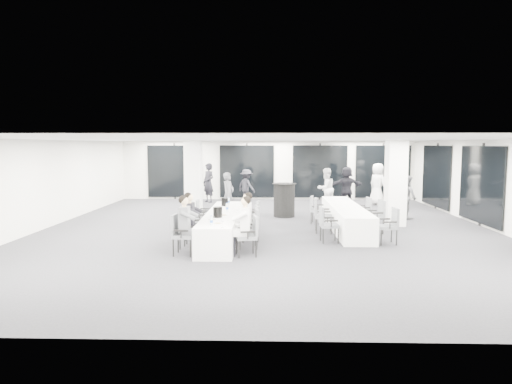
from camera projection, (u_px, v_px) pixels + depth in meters
room at (294, 183)px, 15.06m from camera, size 14.04×16.04×2.84m
column_left at (193, 178)px, 17.24m from camera, size 0.60×0.60×2.80m
column_right at (396, 183)px, 14.86m from camera, size 0.60×0.60×2.80m
banquet_table_main at (223, 226)px, 12.79m from camera, size 0.90×5.00×0.75m
banquet_table_side at (345, 217)px, 14.25m from camera, size 0.90×5.00×0.75m
cocktail_table at (284, 200)px, 16.72m from camera, size 0.88×0.88×1.23m
chair_main_left_near at (180, 232)px, 10.94m from camera, size 0.53×0.58×0.98m
chair_main_left_second at (186, 229)px, 11.64m from camera, size 0.49×0.53×0.88m
chair_main_left_mid at (190, 222)px, 12.33m from camera, size 0.61×0.63×0.99m
chair_main_left_fourth at (197, 216)px, 13.43m from camera, size 0.54×0.58×0.94m
chair_main_left_far at (202, 212)px, 14.39m from camera, size 0.47×0.52×0.91m
chair_main_right_near at (250, 233)px, 10.85m from camera, size 0.57×0.61×0.96m
chair_main_right_second at (251, 226)px, 11.67m from camera, size 0.56×0.61×1.01m
chair_main_right_mid at (252, 221)px, 12.54m from camera, size 0.58×0.61×0.97m
chair_main_right_fourth at (253, 216)px, 13.44m from camera, size 0.51×0.56×0.94m
chair_main_right_far at (254, 213)px, 14.35m from camera, size 0.51×0.55×0.89m
chair_side_left_near at (326, 222)px, 12.35m from camera, size 0.52×0.57×0.97m
chair_side_left_mid at (321, 213)px, 13.68m from camera, size 0.57×0.62×1.04m
chair_side_left_far at (315, 208)px, 15.34m from camera, size 0.55×0.58×0.91m
chair_side_right_near at (390, 223)px, 12.14m from camera, size 0.52×0.57×0.97m
chair_side_right_mid at (377, 214)px, 13.63m from camera, size 0.56×0.60×0.99m
chair_side_right_far at (365, 209)px, 15.28m from camera, size 0.49×0.53×0.88m
seated_guest_a at (187, 222)px, 10.90m from camera, size 0.50×0.38×1.44m
seated_guest_b at (192, 217)px, 11.60m from camera, size 0.50×0.38×1.44m
seated_guest_c at (243, 222)px, 10.81m from camera, size 0.50×0.38×1.44m
seated_guest_d at (245, 217)px, 11.64m from camera, size 0.50×0.38×1.44m
standing_guest_a at (228, 191)px, 17.12m from camera, size 0.77×0.83×1.82m
standing_guest_b at (326, 186)px, 18.78m from camera, size 1.07×0.97×1.90m
standing_guest_c at (246, 184)px, 20.69m from camera, size 1.20×1.18×1.73m
standing_guest_e at (378, 181)px, 19.94m from camera, size 1.03×1.17×2.07m
standing_guest_f at (347, 183)px, 19.75m from camera, size 1.88×1.10×1.93m
standing_guest_g at (208, 180)px, 20.80m from camera, size 0.95×0.95×2.03m
standing_guest_h at (407, 194)px, 16.30m from camera, size 0.75×0.97×1.77m
ice_bucket_near at (218, 212)px, 11.91m from camera, size 0.24×0.24×0.27m
ice_bucket_far at (225, 202)px, 14.11m from camera, size 0.21×0.21×0.24m
water_bottle_a at (211, 221)px, 10.78m from camera, size 0.07×0.07×0.22m
water_bottle_b at (227, 207)px, 12.94m from camera, size 0.08×0.08×0.24m
water_bottle_c at (229, 201)px, 14.52m from camera, size 0.07×0.07×0.21m
plate_a at (212, 220)px, 11.51m from camera, size 0.19×0.19×0.03m
plate_b at (218, 223)px, 10.97m from camera, size 0.21×0.21×0.03m
plate_c at (224, 215)px, 12.23m from camera, size 0.22×0.22×0.03m
wine_glass at (222, 221)px, 10.45m from camera, size 0.08×0.08×0.21m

